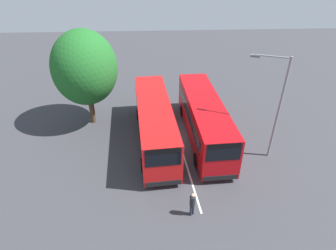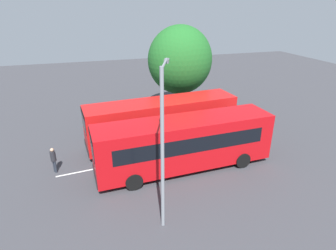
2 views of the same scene
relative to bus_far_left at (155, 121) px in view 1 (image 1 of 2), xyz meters
name	(u,v)px [view 1 (image 1 of 2)]	position (x,y,z in m)	size (l,w,h in m)	color
ground_plane	(178,138)	(-0.26, 1.83, -1.78)	(72.55, 72.55, 0.00)	#38383D
bus_far_left	(155,121)	(0.00, 0.00, 0.00)	(10.97, 3.26, 3.23)	red
bus_center_left	(204,118)	(-0.30, 3.80, 0.00)	(10.91, 2.90, 3.23)	#B70C11
pedestrian	(192,203)	(7.31, 1.93, -0.83)	(0.44, 0.44, 1.62)	#232833
street_lamp	(276,103)	(2.23, 7.96, 2.48)	(1.05, 2.29, 7.36)	gray
depot_tree	(85,68)	(-3.20, -5.32, 3.15)	(5.62, 5.06, 7.89)	#4C3823
lane_stripe_outer_left	(178,138)	(-0.26, 1.83, -1.77)	(15.17, 0.12, 0.01)	silver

